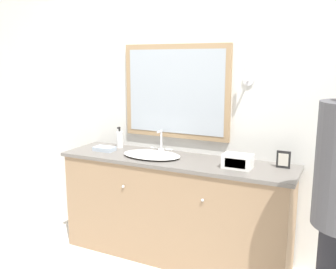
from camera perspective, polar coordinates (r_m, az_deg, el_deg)
name	(u,v)px	position (r m, az deg, el deg)	size (l,w,h in m)	color
wall_back	(188,107)	(3.30, 3.11, 4.21)	(8.00, 0.18, 2.55)	silver
vanity_counter	(174,208)	(3.26, 0.99, -11.17)	(1.99, 0.53, 0.88)	#937556
sink_basin	(152,154)	(3.18, -2.47, -3.03)	(0.51, 0.38, 0.20)	white
soap_bottle	(120,139)	(3.53, -7.37, -0.69)	(0.06, 0.06, 0.20)	white
appliance_box	(238,161)	(2.89, 10.55, -4.03)	(0.22, 0.15, 0.10)	white
picture_frame	(283,160)	(2.96, 17.17, -3.67)	(0.10, 0.01, 0.13)	black
hand_towel_near_sink	(105,149)	(3.43, -9.65, -2.16)	(0.19, 0.11, 0.04)	#A8B7C6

